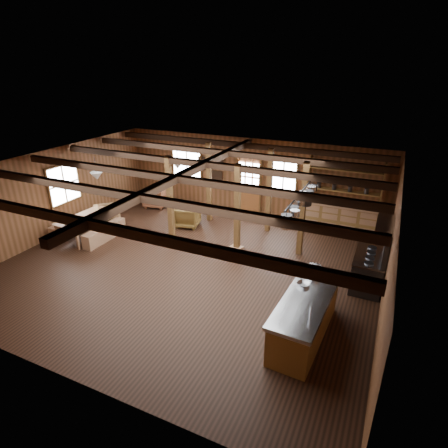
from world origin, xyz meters
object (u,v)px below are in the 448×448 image
(kitchen_island, at_px, (305,317))
(armchair_c, at_px, (108,216))
(dining_table, at_px, (90,227))
(commercial_range, at_px, (371,265))
(armchair_b, at_px, (188,216))
(armchair_a, at_px, (156,197))

(kitchen_island, distance_m, armchair_c, 7.99)
(dining_table, bearing_deg, armchair_c, 3.89)
(kitchen_island, bearing_deg, commercial_range, 70.94)
(dining_table, distance_m, armchair_b, 3.22)
(commercial_range, height_order, armchair_b, commercial_range)
(armchair_a, bearing_deg, armchair_b, 141.63)
(armchair_a, distance_m, armchair_b, 2.38)
(armchair_a, relative_size, armchair_c, 1.01)
(kitchen_island, height_order, dining_table, kitchen_island)
(commercial_range, bearing_deg, dining_table, -175.22)
(armchair_b, bearing_deg, armchair_c, 13.29)
(armchair_c, bearing_deg, armchair_b, -108.92)
(kitchen_island, bearing_deg, armchair_b, 144.81)
(kitchen_island, height_order, armchair_a, kitchen_island)
(armchair_b, bearing_deg, armchair_a, -41.66)
(kitchen_island, relative_size, armchair_b, 3.20)
(kitchen_island, bearing_deg, armchair_a, 147.32)
(commercial_range, relative_size, dining_table, 0.93)
(armchair_b, relative_size, armchair_c, 0.96)
(kitchen_island, bearing_deg, dining_table, 168.90)
(armchair_b, height_order, armchair_c, armchair_c)
(commercial_range, relative_size, armchair_c, 2.16)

